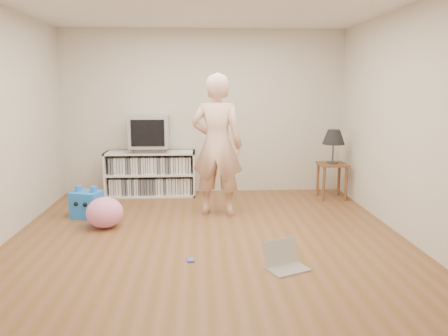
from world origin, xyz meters
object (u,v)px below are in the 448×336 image
media_unit (151,173)px  dvd_deck (150,149)px  plush_pink (105,212)px  table_lamp (334,138)px  plush_blue (87,204)px  crt_tv (150,131)px  side_table (332,172)px  person (217,145)px  laptop (284,261)px

media_unit → dvd_deck: 0.39m
plush_pink → table_lamp: bearing=21.4°
plush_blue → dvd_deck: bearing=76.0°
dvd_deck → crt_tv: size_ratio=0.75×
media_unit → crt_tv: 0.67m
side_table → dvd_deck: bearing=172.5°
crt_tv → side_table: bearing=-7.5°
crt_tv → side_table: size_ratio=1.09×
dvd_deck → plush_blue: (-0.72, -1.16, -0.56)m
media_unit → plush_blue: bearing=-121.7°
media_unit → plush_pink: size_ratio=3.15×
table_lamp → person: size_ratio=0.27×
crt_tv → table_lamp: 2.83m
dvd_deck → table_lamp: table_lamp is taller
side_table → table_lamp: table_lamp is taller
side_table → media_unit: bearing=172.2°
side_table → plush_pink: (-3.19, -1.25, -0.23)m
side_table → laptop: bearing=-115.6°
media_unit → crt_tv: bearing=-90.0°
dvd_deck → plush_blue: dvd_deck is taller
media_unit → crt_tv: size_ratio=2.33×
crt_tv → laptop: size_ratio=1.31×
media_unit → person: person is taller
crt_tv → table_lamp: crt_tv is taller
media_unit → plush_blue: media_unit is taller
laptop → crt_tv: bearing=93.6°
media_unit → laptop: 3.37m
media_unit → person: (1.00, -1.13, 0.59)m
person → plush_pink: bearing=33.4°
table_lamp → laptop: bearing=-115.6°
person → plush_blue: person is taller
laptop → plush_pink: bearing=121.4°
table_lamp → person: person is taller
dvd_deck → person: size_ratio=0.24×
dvd_deck → laptop: size_ratio=0.98×
person → plush_blue: (-1.73, -0.04, -0.76)m
table_lamp → crt_tv: bearing=172.5°
laptop → media_unit: bearing=93.4°
media_unit → plush_pink: 1.69m
dvd_deck → plush_blue: 1.47m
crt_tv → dvd_deck: bearing=90.0°
crt_tv → plush_blue: (-0.72, -1.15, -0.84)m
dvd_deck → person: 1.51m
dvd_deck → table_lamp: 2.84m
side_table → person: person is taller
table_lamp → plush_pink: bearing=-158.6°
dvd_deck → laptop: bearing=-62.1°
plush_pink → crt_tv: bearing=76.4°
media_unit → plush_pink: media_unit is taller
media_unit → person: size_ratio=0.75×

